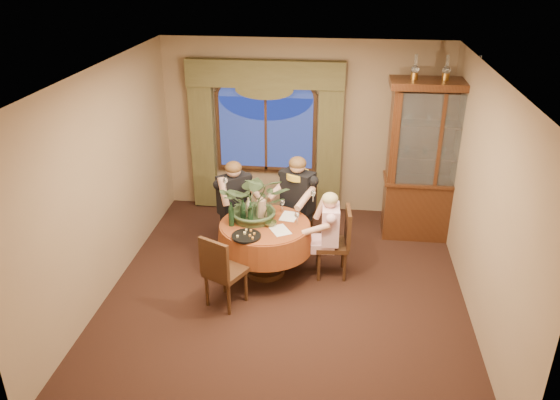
# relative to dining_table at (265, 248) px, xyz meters

# --- Properties ---
(floor) EXTENTS (5.00, 5.00, 0.00)m
(floor) POSITION_rel_dining_table_xyz_m (0.33, -0.39, -0.38)
(floor) COLOR black
(floor) RESTS_ON ground
(wall_back) EXTENTS (4.50, 0.00, 4.50)m
(wall_back) POSITION_rel_dining_table_xyz_m (0.33, 2.11, 1.02)
(wall_back) COLOR #897153
(wall_back) RESTS_ON ground
(wall_right) EXTENTS (0.00, 5.00, 5.00)m
(wall_right) POSITION_rel_dining_table_xyz_m (2.58, -0.39, 1.02)
(wall_right) COLOR #897153
(wall_right) RESTS_ON ground
(ceiling) EXTENTS (5.00, 5.00, 0.00)m
(ceiling) POSITION_rel_dining_table_xyz_m (0.33, -0.39, 2.42)
(ceiling) COLOR white
(ceiling) RESTS_ON wall_back
(window) EXTENTS (1.62, 0.10, 1.32)m
(window) POSITION_rel_dining_table_xyz_m (-0.27, 2.04, 0.92)
(window) COLOR navy
(window) RESTS_ON wall_back
(arched_transom) EXTENTS (1.60, 0.06, 0.44)m
(arched_transom) POSITION_rel_dining_table_xyz_m (-0.27, 2.04, 1.71)
(arched_transom) COLOR navy
(arched_transom) RESTS_ON wall_back
(drapery_left) EXTENTS (0.38, 0.14, 2.32)m
(drapery_left) POSITION_rel_dining_table_xyz_m (-1.30, 1.99, 0.80)
(drapery_left) COLOR #474324
(drapery_left) RESTS_ON floor
(drapery_right) EXTENTS (0.38, 0.14, 2.32)m
(drapery_right) POSITION_rel_dining_table_xyz_m (0.76, 1.99, 0.80)
(drapery_right) COLOR #474324
(drapery_right) RESTS_ON floor
(swag_valance) EXTENTS (2.45, 0.16, 0.42)m
(swag_valance) POSITION_rel_dining_table_xyz_m (-0.27, 1.96, 1.90)
(swag_valance) COLOR #474324
(swag_valance) RESTS_ON wall_back
(dining_table) EXTENTS (1.50, 1.50, 0.75)m
(dining_table) POSITION_rel_dining_table_xyz_m (0.00, 0.00, 0.00)
(dining_table) COLOR maroon
(dining_table) RESTS_ON floor
(china_cabinet) EXTENTS (1.47, 0.58, 2.38)m
(china_cabinet) POSITION_rel_dining_table_xyz_m (2.30, 1.36, 0.82)
(china_cabinet) COLOR #34170A
(china_cabinet) RESTS_ON floor
(oil_lamp_left) EXTENTS (0.11, 0.11, 0.34)m
(oil_lamp_left) POSITION_rel_dining_table_xyz_m (1.88, 1.36, 2.18)
(oil_lamp_left) COLOR #A5722D
(oil_lamp_left) RESTS_ON china_cabinet
(oil_lamp_center) EXTENTS (0.11, 0.11, 0.34)m
(oil_lamp_center) POSITION_rel_dining_table_xyz_m (2.30, 1.36, 2.18)
(oil_lamp_center) COLOR #A5722D
(oil_lamp_center) RESTS_ON china_cabinet
(oil_lamp_right) EXTENTS (0.11, 0.11, 0.34)m
(oil_lamp_right) POSITION_rel_dining_table_xyz_m (2.71, 1.36, 2.18)
(oil_lamp_right) COLOR #A5722D
(oil_lamp_right) RESTS_ON china_cabinet
(chair_right) EXTENTS (0.45, 0.45, 0.96)m
(chair_right) POSITION_rel_dining_table_xyz_m (0.88, 0.07, 0.10)
(chair_right) COLOR black
(chair_right) RESTS_ON floor
(chair_back_right) EXTENTS (0.55, 0.55, 0.96)m
(chair_back_right) POSITION_rel_dining_table_xyz_m (0.35, 0.80, 0.10)
(chair_back_right) COLOR black
(chair_back_right) RESTS_ON floor
(chair_back) EXTENTS (0.58, 0.58, 0.96)m
(chair_back) POSITION_rel_dining_table_xyz_m (-0.46, 0.70, 0.10)
(chair_back) COLOR black
(chair_back) RESTS_ON floor
(chair_front_left) EXTENTS (0.56, 0.56, 0.96)m
(chair_front_left) POSITION_rel_dining_table_xyz_m (-0.38, -0.75, 0.10)
(chair_front_left) COLOR black
(chair_front_left) RESTS_ON floor
(person_pink) EXTENTS (0.42, 0.46, 1.22)m
(person_pink) POSITION_rel_dining_table_xyz_m (0.85, 0.04, 0.23)
(person_pink) COLOR beige
(person_pink) RESTS_ON floor
(person_back) EXTENTS (0.67, 0.66, 1.37)m
(person_back) POSITION_rel_dining_table_xyz_m (-0.53, 0.60, 0.31)
(person_back) COLOR black
(person_back) RESTS_ON floor
(person_scarf) EXTENTS (0.67, 0.65, 1.43)m
(person_scarf) POSITION_rel_dining_table_xyz_m (0.37, 0.73, 0.34)
(person_scarf) COLOR black
(person_scarf) RESTS_ON floor
(stoneware_vase) EXTENTS (0.15, 0.15, 0.29)m
(stoneware_vase) POSITION_rel_dining_table_xyz_m (-0.06, 0.10, 0.52)
(stoneware_vase) COLOR #A0816B
(stoneware_vase) RESTS_ON dining_table
(centerpiece_plant) EXTENTS (0.90, 1.01, 0.78)m
(centerpiece_plant) POSITION_rel_dining_table_xyz_m (-0.12, 0.13, 0.97)
(centerpiece_plant) COLOR #374E2E
(centerpiece_plant) RESTS_ON dining_table
(olive_bowl) EXTENTS (0.17, 0.17, 0.05)m
(olive_bowl) POSITION_rel_dining_table_xyz_m (0.08, -0.04, 0.40)
(olive_bowl) COLOR #50562D
(olive_bowl) RESTS_ON dining_table
(cheese_platter) EXTENTS (0.37, 0.37, 0.02)m
(cheese_platter) POSITION_rel_dining_table_xyz_m (-0.18, -0.39, 0.39)
(cheese_platter) COLOR black
(cheese_platter) RESTS_ON dining_table
(wine_bottle_0) EXTENTS (0.07, 0.07, 0.33)m
(wine_bottle_0) POSITION_rel_dining_table_xyz_m (-0.22, 0.06, 0.54)
(wine_bottle_0) COLOR tan
(wine_bottle_0) RESTS_ON dining_table
(wine_bottle_1) EXTENTS (0.07, 0.07, 0.33)m
(wine_bottle_1) POSITION_rel_dining_table_xyz_m (-0.23, 0.13, 0.54)
(wine_bottle_1) COLOR black
(wine_bottle_1) RESTS_ON dining_table
(wine_bottle_2) EXTENTS (0.07, 0.07, 0.33)m
(wine_bottle_2) POSITION_rel_dining_table_xyz_m (-0.42, -0.11, 0.54)
(wine_bottle_2) COLOR black
(wine_bottle_2) RESTS_ON dining_table
(wine_bottle_3) EXTENTS (0.07, 0.07, 0.33)m
(wine_bottle_3) POSITION_rel_dining_table_xyz_m (-0.28, -0.02, 0.54)
(wine_bottle_3) COLOR black
(wine_bottle_3) RESTS_ON dining_table
(wine_bottle_4) EXTENTS (0.07, 0.07, 0.33)m
(wine_bottle_4) POSITION_rel_dining_table_xyz_m (-0.17, -0.08, 0.54)
(wine_bottle_4) COLOR black
(wine_bottle_4) RESTS_ON dining_table
(tasting_paper_0) EXTENTS (0.33, 0.36, 0.00)m
(tasting_paper_0) POSITION_rel_dining_table_xyz_m (0.22, -0.17, 0.38)
(tasting_paper_0) COLOR white
(tasting_paper_0) RESTS_ON dining_table
(tasting_paper_1) EXTENTS (0.25, 0.33, 0.00)m
(tasting_paper_1) POSITION_rel_dining_table_xyz_m (0.30, 0.24, 0.38)
(tasting_paper_1) COLOR white
(tasting_paper_1) RESTS_ON dining_table
(wine_glass_person_pink) EXTENTS (0.07, 0.07, 0.18)m
(wine_glass_person_pink) POSITION_rel_dining_table_xyz_m (0.42, 0.02, 0.46)
(wine_glass_person_pink) COLOR silver
(wine_glass_person_pink) RESTS_ON dining_table
(wine_glass_person_back) EXTENTS (0.07, 0.07, 0.18)m
(wine_glass_person_back) POSITION_rel_dining_table_xyz_m (-0.28, 0.31, 0.46)
(wine_glass_person_back) COLOR silver
(wine_glass_person_back) RESTS_ON dining_table
(wine_glass_person_scarf) EXTENTS (0.07, 0.07, 0.18)m
(wine_glass_person_scarf) POSITION_rel_dining_table_xyz_m (0.19, 0.37, 0.46)
(wine_glass_person_scarf) COLOR silver
(wine_glass_person_scarf) RESTS_ON dining_table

